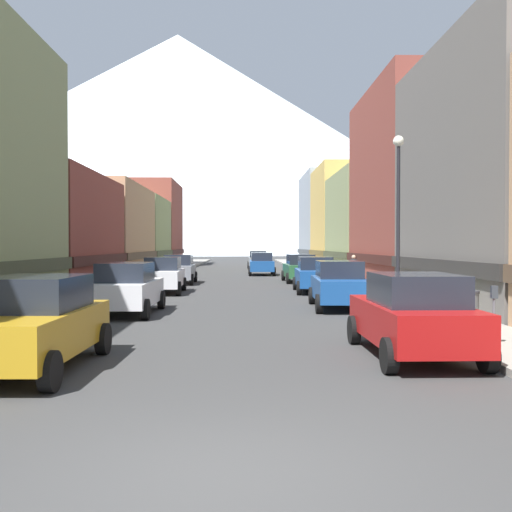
% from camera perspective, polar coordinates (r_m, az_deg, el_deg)
% --- Properties ---
extents(ground_plane, '(400.00, 400.00, 0.00)m').
position_cam_1_polar(ground_plane, '(6.41, -3.25, -20.73)').
color(ground_plane, '#363636').
extents(sidewalk_left, '(2.50, 100.00, 0.15)m').
position_cam_1_polar(sidewalk_left, '(41.52, -10.14, -2.12)').
color(sidewalk_left, gray).
rests_on(sidewalk_left, ground).
extents(sidewalk_right, '(2.50, 100.00, 0.15)m').
position_cam_1_polar(sidewalk_right, '(41.46, 7.20, -2.11)').
color(sidewalk_right, gray).
rests_on(sidewalk_right, ground).
extents(storefront_left_2, '(9.85, 11.75, 6.22)m').
position_cam_1_polar(storefront_left_2, '(34.48, -22.43, 2.02)').
color(storefront_left_2, brown).
rests_on(storefront_left_2, ground).
extents(storefront_left_3, '(7.94, 12.71, 6.89)m').
position_cam_1_polar(storefront_left_3, '(46.22, -15.64, 2.20)').
color(storefront_left_3, tan).
rests_on(storefront_left_3, ground).
extents(storefront_left_4, '(9.24, 10.97, 6.91)m').
position_cam_1_polar(storefront_left_4, '(58.20, -13.27, 1.99)').
color(storefront_left_4, '#8C9966').
rests_on(storefront_left_4, ground).
extents(storefront_left_5, '(8.01, 11.41, 9.58)m').
position_cam_1_polar(storefront_left_5, '(69.45, -10.78, 2.92)').
color(storefront_left_5, brown).
rests_on(storefront_left_5, ground).
extents(storefront_right_2, '(8.89, 12.22, 11.53)m').
position_cam_1_polar(storefront_right_2, '(36.40, 17.48, 6.09)').
color(storefront_right_2, brown).
rests_on(storefront_right_2, ground).
extents(storefront_right_3, '(9.79, 11.70, 8.11)m').
position_cam_1_polar(storefront_right_3, '(48.37, 13.24, 2.86)').
color(storefront_right_3, '#8C9966').
rests_on(storefront_right_3, ground).
extents(storefront_right_4, '(8.73, 11.26, 10.14)m').
position_cam_1_polar(storefront_right_4, '(59.86, 9.92, 3.48)').
color(storefront_right_4, '#D8B259').
rests_on(storefront_right_4, ground).
extents(storefront_right_5, '(7.28, 13.53, 10.97)m').
position_cam_1_polar(storefront_right_5, '(72.30, 7.41, 3.40)').
color(storefront_right_5, '#99A5B2').
rests_on(storefront_right_5, ground).
extents(car_left_0, '(2.14, 4.44, 1.78)m').
position_cam_1_polar(car_left_0, '(12.01, -20.82, -6.08)').
color(car_left_0, '#B28419').
rests_on(car_left_0, ground).
extents(car_left_1, '(2.11, 4.42, 1.78)m').
position_cam_1_polar(car_left_1, '(20.63, -12.42, -3.06)').
color(car_left_1, silver).
rests_on(car_left_1, ground).
extents(car_left_2, '(2.16, 4.45, 1.78)m').
position_cam_1_polar(car_left_2, '(29.38, -9.04, -1.82)').
color(car_left_2, silver).
rests_on(car_left_2, ground).
extents(car_left_3, '(2.12, 4.43, 1.78)m').
position_cam_1_polar(car_left_3, '(36.36, -7.52, -1.26)').
color(car_left_3, slate).
rests_on(car_left_3, ground).
extents(car_right_0, '(2.10, 4.42, 1.78)m').
position_cam_1_polar(car_right_0, '(12.92, 15.01, -5.54)').
color(car_right_0, '#9E1111').
rests_on(car_right_0, ground).
extents(car_right_1, '(2.21, 4.47, 1.78)m').
position_cam_1_polar(car_right_1, '(22.24, 8.11, -2.75)').
color(car_right_1, '#19478C').
rests_on(car_right_1, ground).
extents(car_right_2, '(2.18, 4.45, 1.78)m').
position_cam_1_polar(car_right_2, '(29.63, 5.78, -1.79)').
color(car_right_2, '#19478C').
rests_on(car_right_2, ground).
extents(car_right_3, '(2.15, 4.44, 1.78)m').
position_cam_1_polar(car_right_3, '(37.53, 4.31, -1.18)').
color(car_right_3, '#265933').
rests_on(car_right_3, ground).
extents(car_driving_0, '(2.06, 4.40, 1.78)m').
position_cam_1_polar(car_driving_0, '(58.80, 0.17, -0.36)').
color(car_driving_0, slate).
rests_on(car_driving_0, ground).
extents(car_driving_1, '(2.06, 4.40, 1.78)m').
position_cam_1_polar(car_driving_1, '(46.24, 0.54, -0.75)').
color(car_driving_1, '#19478C').
rests_on(car_driving_1, ground).
extents(parking_meter_near, '(0.14, 0.10, 1.33)m').
position_cam_1_polar(parking_meter_near, '(14.05, 22.09, -4.59)').
color(parking_meter_near, '#595960').
rests_on(parking_meter_near, sidewalk_right).
extents(trash_bin_right, '(0.59, 0.59, 0.98)m').
position_cam_1_polar(trash_bin_right, '(17.12, 19.89, -4.81)').
color(trash_bin_right, '#4C5156').
rests_on(trash_bin_right, sidewalk_right).
extents(potted_plant_1, '(0.45, 0.45, 0.81)m').
position_cam_1_polar(potted_plant_1, '(19.93, 18.78, -4.19)').
color(potted_plant_1, gray).
rests_on(potted_plant_1, sidewalk_right).
extents(pedestrian_0, '(0.36, 0.36, 1.68)m').
position_cam_1_polar(pedestrian_0, '(32.72, 9.45, -1.48)').
color(pedestrian_0, '#333338').
rests_on(pedestrian_0, sidewalk_right).
extents(streetlamp_right, '(0.36, 0.36, 5.86)m').
position_cam_1_polar(streetlamp_right, '(20.16, 13.64, 5.62)').
color(streetlamp_right, black).
rests_on(streetlamp_right, sidewalk_right).
extents(mountain_backdrop, '(292.94, 292.94, 96.84)m').
position_cam_1_polar(mountain_backdrop, '(271.54, -7.58, 10.84)').
color(mountain_backdrop, silver).
rests_on(mountain_backdrop, ground).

